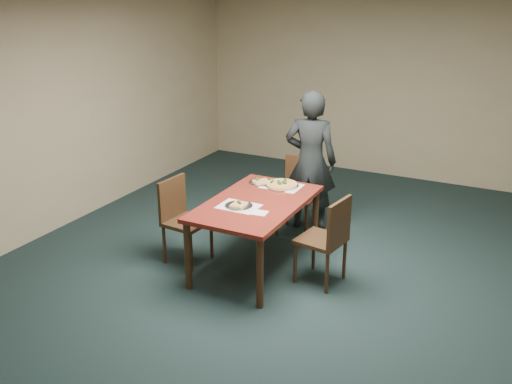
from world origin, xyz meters
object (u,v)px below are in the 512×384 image
at_px(dining_table, 256,210).
at_px(chair_left, 181,215).
at_px(chair_far, 299,190).
at_px(chair_right, 328,236).
at_px(pizza_pan, 282,184).
at_px(slice_plate_near, 239,205).
at_px(diner, 310,161).
at_px(slice_plate_far, 261,182).

xyz_separation_m(dining_table, chair_left, (-0.80, -0.19, -0.14)).
height_order(dining_table, chair_far, chair_far).
bearing_deg(dining_table, chair_left, -166.88).
bearing_deg(chair_right, chair_far, -135.57).
bearing_deg(chair_far, pizza_pan, -91.81).
xyz_separation_m(chair_far, chair_right, (0.76, -1.07, 0.00)).
distance_m(chair_far, slice_plate_near, 1.32).
bearing_deg(dining_table, diner, 85.49).
xyz_separation_m(dining_table, chair_far, (0.02, 1.09, -0.14)).
distance_m(chair_far, slice_plate_far, 0.65).
distance_m(chair_right, diner, 1.43).
height_order(chair_far, chair_left, same).
height_order(chair_left, diner, diner).
bearing_deg(pizza_pan, chair_left, -139.75).
relative_size(chair_right, slice_plate_far, 3.25).
distance_m(chair_left, diner, 1.71).
xyz_separation_m(chair_left, slice_plate_far, (0.59, 0.72, 0.25)).
xyz_separation_m(chair_right, diner, (-0.68, 1.21, 0.33)).
bearing_deg(slice_plate_near, chair_far, 85.35).
relative_size(diner, slice_plate_far, 6.07).
xyz_separation_m(dining_table, chair_right, (0.78, 0.02, -0.14)).
bearing_deg(chair_left, chair_right, -77.61).
distance_m(pizza_pan, slice_plate_near, 0.75).
bearing_deg(slice_plate_near, pizza_pan, 79.72).
xyz_separation_m(chair_left, pizza_pan, (0.84, 0.72, 0.26)).
relative_size(chair_far, pizza_pan, 2.44).
xyz_separation_m(chair_right, slice_plate_far, (-0.98, 0.51, 0.25)).
xyz_separation_m(diner, pizza_pan, (-0.05, -0.71, -0.08)).
xyz_separation_m(chair_far, chair_left, (-0.82, -1.28, 0.00)).
xyz_separation_m(chair_left, slice_plate_near, (0.71, -0.02, 0.25)).
distance_m(chair_left, pizza_pan, 1.14).
relative_size(dining_table, slice_plate_far, 5.36).
height_order(pizza_pan, slice_plate_far, pizza_pan).
bearing_deg(diner, chair_far, 49.49).
bearing_deg(dining_table, chair_far, 89.06).
relative_size(chair_far, chair_right, 1.00).
distance_m(chair_right, slice_plate_far, 1.13).
distance_m(chair_left, slice_plate_near, 0.75).
height_order(chair_far, chair_right, same).
distance_m(chair_far, chair_left, 1.52).
height_order(chair_right, pizza_pan, chair_right).
bearing_deg(slice_plate_far, chair_left, -129.70).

